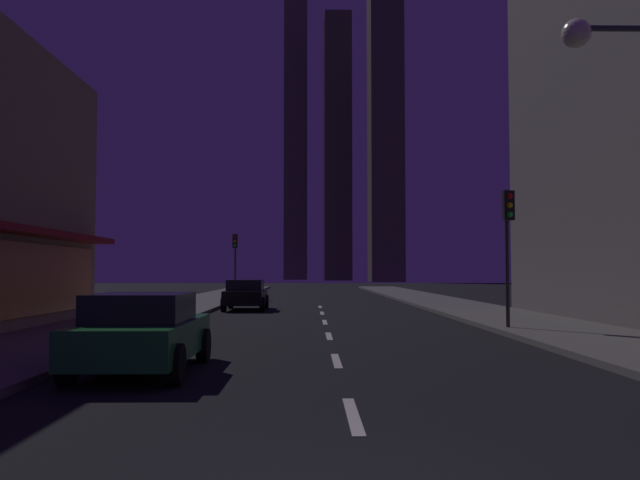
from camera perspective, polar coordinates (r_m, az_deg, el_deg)
ground_plane at (r=37.46m, az=-0.06°, el=-5.60°), size 78.00×136.00×0.10m
sidewalk_right at (r=38.20m, az=10.55°, el=-5.31°), size 4.00×76.00×0.15m
sidewalk_left at (r=38.00m, az=-10.72°, el=-5.33°), size 4.00×76.00×0.15m
lane_marking_center at (r=19.10m, az=0.78°, el=-8.23°), size 0.16×33.40×0.01m
skyscraper_distant_tall at (r=154.91m, az=-2.08°, el=10.78°), size 5.19×7.31×75.90m
skyscraper_distant_mid at (r=140.39m, az=1.52°, el=7.89°), size 5.56×8.67×55.29m
skyscraper_distant_short at (r=123.08m, az=5.61°, el=9.34°), size 5.90×8.88×55.00m
car_parked_near at (r=12.68m, az=-14.92°, el=-7.61°), size 1.98×4.24×1.45m
car_parked_far at (r=32.12m, az=-6.37°, el=-4.66°), size 1.98×4.24×1.45m
fire_hydrant_far_left at (r=25.60m, az=-13.02°, el=-5.75°), size 0.42×0.30×0.65m
traffic_light_near_right at (r=21.09m, az=15.79°, el=1.06°), size 0.32×0.48×4.20m
traffic_light_far_left at (r=44.60m, az=-7.28°, el=-0.95°), size 0.32×0.48×4.20m
street_lamp_right at (r=14.29m, az=24.11°, el=10.56°), size 1.96×0.56×6.58m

